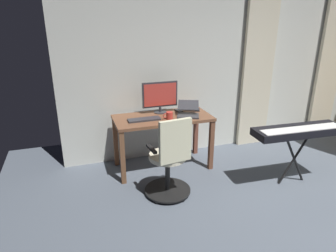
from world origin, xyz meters
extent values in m
cube|color=silver|center=(0.00, -2.73, 1.44)|extent=(5.41, 0.10, 2.88)
cube|color=beige|center=(-1.73, -2.62, 1.34)|extent=(0.47, 0.06, 2.69)
cube|color=beige|center=(-0.32, -2.62, 1.34)|extent=(0.52, 0.06, 2.69)
cube|color=brown|center=(1.36, -2.27, 0.74)|extent=(1.31, 0.61, 0.04)
cube|color=brown|center=(0.74, -2.00, 0.36)|extent=(0.06, 0.06, 0.72)
cube|color=brown|center=(1.97, -2.00, 0.36)|extent=(0.06, 0.06, 0.72)
cube|color=brown|center=(0.74, -2.54, 0.36)|extent=(0.06, 0.06, 0.72)
cube|color=brown|center=(1.97, -2.54, 0.36)|extent=(0.06, 0.06, 0.72)
cylinder|color=black|center=(1.51, -1.61, 0.04)|extent=(0.56, 0.56, 0.02)
sphere|color=black|center=(1.25, -1.64, 0.03)|extent=(0.05, 0.05, 0.05)
sphere|color=black|center=(1.46, -1.86, 0.03)|extent=(0.05, 0.05, 0.05)
sphere|color=black|center=(1.74, -1.73, 0.03)|extent=(0.05, 0.05, 0.05)
sphere|color=black|center=(1.70, -1.43, 0.03)|extent=(0.05, 0.05, 0.05)
sphere|color=black|center=(1.40, -1.37, 0.03)|extent=(0.05, 0.05, 0.05)
cylinder|color=black|center=(1.51, -1.61, 0.25)|extent=(0.06, 0.06, 0.43)
cylinder|color=beige|center=(1.51, -1.61, 0.49)|extent=(0.49, 0.49, 0.05)
cube|color=beige|center=(1.49, -1.41, 0.76)|extent=(0.38, 0.09, 0.49)
cube|color=black|center=(1.71, -1.58, 0.63)|extent=(0.07, 0.24, 0.03)
cube|color=black|center=(1.31, -1.63, 0.63)|extent=(0.07, 0.24, 0.03)
cylinder|color=#333338|center=(1.34, -2.46, 0.76)|extent=(0.18, 0.18, 0.01)
cylinder|color=#333338|center=(1.34, -2.46, 0.80)|extent=(0.04, 0.04, 0.07)
cube|color=#333338|center=(1.34, -2.46, 1.01)|extent=(0.50, 0.03, 0.35)
cube|color=#CC3D33|center=(1.34, -2.45, 1.01)|extent=(0.46, 0.01, 0.31)
cube|color=#333338|center=(1.63, -2.20, 0.77)|extent=(0.43, 0.13, 0.02)
cube|color=#333338|center=(1.03, -2.17, 0.77)|extent=(0.35, 0.32, 0.02)
cube|color=#333338|center=(0.99, -2.27, 0.88)|extent=(0.34, 0.31, 0.09)
cube|color=black|center=(0.80, -2.39, 0.76)|extent=(0.12, 0.16, 0.01)
cube|color=#333338|center=(1.07, -2.45, 0.76)|extent=(0.10, 0.15, 0.01)
cylinder|color=#CC3D33|center=(1.30, -2.15, 0.80)|extent=(0.09, 0.09, 0.10)
torus|color=#CC3D33|center=(1.36, -2.15, 0.81)|extent=(0.07, 0.01, 0.07)
cylinder|color=black|center=(-0.10, -1.34, 0.33)|extent=(0.38, 0.05, 0.67)
cylinder|color=black|center=(-0.10, -1.34, 0.33)|extent=(0.38, 0.05, 0.67)
cube|color=black|center=(-0.10, -1.34, 0.71)|extent=(1.17, 0.39, 0.09)
cube|color=white|center=(-0.09, -1.28, 0.76)|extent=(1.07, 0.24, 0.01)
camera|label=1|loc=(2.50, 1.38, 2.05)|focal=31.99mm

